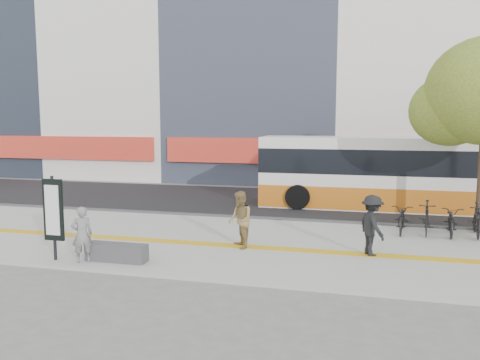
% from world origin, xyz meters
% --- Properties ---
extents(ground, '(120.00, 120.00, 0.00)m').
position_xyz_m(ground, '(0.00, 0.00, 0.00)').
color(ground, '#64635F').
rests_on(ground, ground).
extents(sidewalk, '(40.00, 7.00, 0.08)m').
position_xyz_m(sidewalk, '(0.00, 1.50, 0.04)').
color(sidewalk, gray).
rests_on(sidewalk, ground).
extents(tactile_strip, '(40.00, 0.45, 0.01)m').
position_xyz_m(tactile_strip, '(0.00, 1.00, 0.09)').
color(tactile_strip, gold).
rests_on(tactile_strip, sidewalk).
extents(street, '(40.00, 8.00, 0.06)m').
position_xyz_m(street, '(0.00, 9.00, 0.03)').
color(street, black).
rests_on(street, ground).
extents(curb, '(40.00, 0.25, 0.14)m').
position_xyz_m(curb, '(0.00, 5.00, 0.07)').
color(curb, '#39393C').
rests_on(curb, ground).
extents(bench, '(1.60, 0.45, 0.45)m').
position_xyz_m(bench, '(-2.60, -1.20, 0.30)').
color(bench, '#39393C').
rests_on(bench, sidewalk).
extents(signboard, '(0.55, 0.10, 2.20)m').
position_xyz_m(signboard, '(-4.20, -1.51, 1.37)').
color(signboard, black).
rests_on(signboard, sidewalk).
extents(bus, '(11.02, 2.61, 2.93)m').
position_xyz_m(bus, '(4.78, 8.50, 1.44)').
color(bus, silver).
rests_on(bus, street).
extents(bicycle_row, '(2.96, 1.85, 1.04)m').
position_xyz_m(bicycle_row, '(5.84, 4.00, 0.57)').
color(bicycle_row, black).
rests_on(bicycle_row, sidewalk).
extents(seated_woman, '(0.63, 0.59, 1.44)m').
position_xyz_m(seated_woman, '(-3.40, -1.50, 0.80)').
color(seated_woman, black).
rests_on(seated_woman, sidewalk).
extents(pedestrian_tan, '(0.93, 0.99, 1.63)m').
position_xyz_m(pedestrian_tan, '(0.16, 0.85, 0.89)').
color(pedestrian_tan, olive).
rests_on(pedestrian_tan, sidewalk).
extents(pedestrian_dark, '(1.03, 1.22, 1.64)m').
position_xyz_m(pedestrian_dark, '(3.77, 0.99, 0.90)').
color(pedestrian_dark, black).
rests_on(pedestrian_dark, sidewalk).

